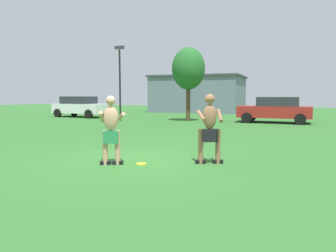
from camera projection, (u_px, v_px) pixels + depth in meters
ground_plane at (129, 160)px, 8.65m from camera, size 80.00×80.00×0.00m
player_near at (111, 128)px, 8.05m from camera, size 0.83×0.71×1.69m
player_in_black at (210, 125)px, 8.15m from camera, size 0.75×0.75×1.75m
frisbee at (141, 164)px, 8.14m from camera, size 0.26×0.26×0.03m
car_white_near_post at (80, 106)px, 25.24m from camera, size 4.46×2.38×1.58m
car_red_far_end at (275, 109)px, 20.09m from camera, size 4.37×2.18×1.58m
lamp_post at (120, 74)px, 21.42m from camera, size 0.60×0.24×4.85m
outbuilding_behind_lot at (199, 94)px, 33.37m from camera, size 8.75×7.15×3.58m
tree_right_field at (188, 69)px, 21.20m from camera, size 2.14×2.14×4.75m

